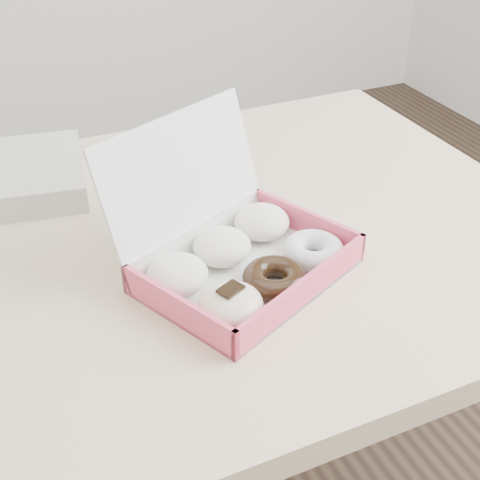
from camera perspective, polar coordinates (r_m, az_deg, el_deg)
name	(u,v)px	position (r m, az deg, el deg)	size (l,w,h in m)	color
table	(160,289)	(1.01, -6.84, -4.15)	(1.20, 0.80, 0.75)	tan
donut_box	(237,254)	(0.89, -0.25, -1.20)	(0.34, 0.33, 0.19)	white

